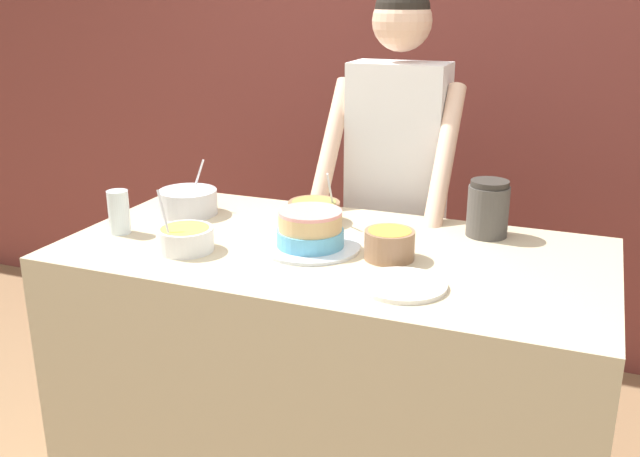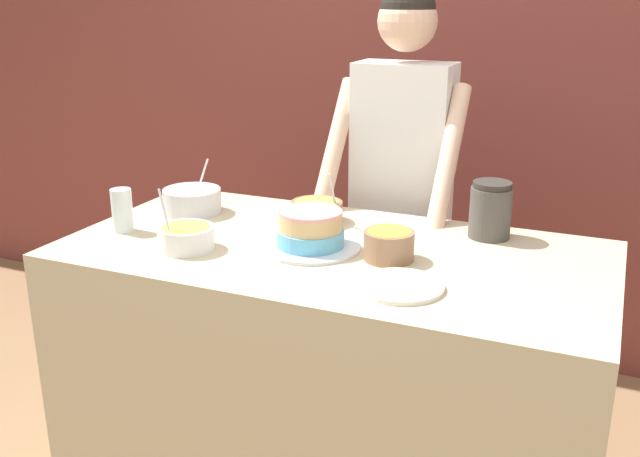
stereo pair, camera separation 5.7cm
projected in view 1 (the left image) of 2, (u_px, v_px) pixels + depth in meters
wall_back at (443, 75)px, 3.19m from camera, size 10.00×0.05×2.60m
counter at (332, 391)px, 2.22m from camera, size 1.57×0.80×0.95m
person_baker at (396, 169)px, 2.56m from camera, size 0.46×0.46×1.69m
cake at (310, 232)px, 2.05m from camera, size 0.29×0.29×0.12m
frosting_bowl_olive at (314, 210)px, 2.30m from camera, size 0.17×0.17×0.17m
frosting_bowl_orange at (389, 243)px, 1.98m from camera, size 0.14×0.14×0.08m
frosting_bowl_yellow at (185, 238)px, 2.04m from camera, size 0.16×0.16×0.18m
frosting_bowl_white at (188, 201)px, 2.38m from camera, size 0.19×0.19×0.17m
drinking_glass at (119, 212)px, 2.18m from camera, size 0.06×0.06×0.13m
ceramic_plate at (402, 285)px, 1.79m from camera, size 0.22×0.22×0.01m
stoneware_jar at (488, 209)px, 2.15m from camera, size 0.12×0.12×0.17m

